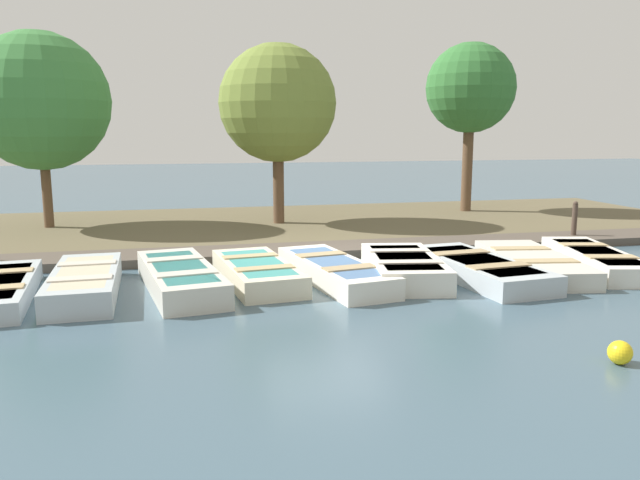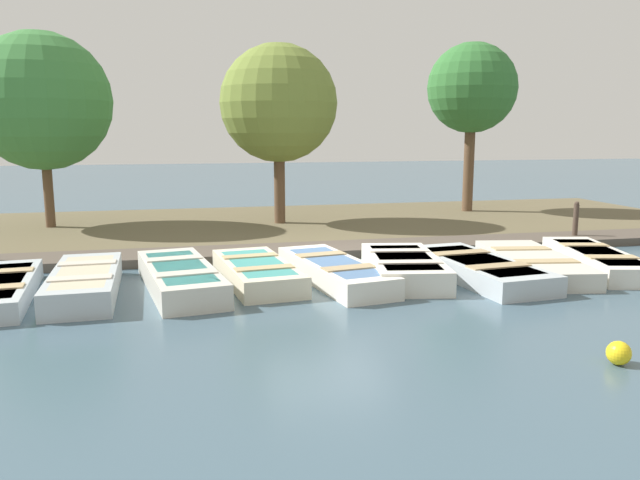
# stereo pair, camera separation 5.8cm
# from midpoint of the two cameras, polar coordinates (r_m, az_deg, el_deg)

# --- Properties ---
(ground_plane) EXTENTS (80.00, 80.00, 0.00)m
(ground_plane) POSITION_cam_midpoint_polar(r_m,az_deg,el_deg) (12.55, 0.45, -2.32)
(ground_plane) COLOR #425B6B
(shore_bank) EXTENTS (8.00, 24.00, 0.13)m
(shore_bank) POSITION_cam_midpoint_polar(r_m,az_deg,el_deg) (17.36, -3.40, 1.33)
(shore_bank) COLOR brown
(shore_bank) RESTS_ON ground_plane
(dock_walkway) EXTENTS (1.27, 18.16, 0.18)m
(dock_walkway) POSITION_cam_midpoint_polar(r_m,az_deg,el_deg) (13.61, -0.65, -0.96)
(dock_walkway) COLOR #51473D
(dock_walkway) RESTS_ON ground_plane
(rowboat_1) EXTENTS (3.07, 1.13, 0.44)m
(rowboat_1) POSITION_cam_midpoint_polar(r_m,az_deg,el_deg) (10.96, -20.84, -3.65)
(rowboat_1) COLOR #B2BCC1
(rowboat_1) RESTS_ON ground_plane
(rowboat_2) EXTENTS (3.40, 1.56, 0.43)m
(rowboat_2) POSITION_cam_midpoint_polar(r_m,az_deg,el_deg) (10.90, -12.81, -3.33)
(rowboat_2) COLOR beige
(rowboat_2) RESTS_ON ground_plane
(rowboat_3) EXTENTS (2.96, 1.42, 0.39)m
(rowboat_3) POSITION_cam_midpoint_polar(r_m,az_deg,el_deg) (11.16, -5.91, -2.91)
(rowboat_3) COLOR beige
(rowboat_3) RESTS_ON ground_plane
(rowboat_4) EXTENTS (3.41, 1.54, 0.40)m
(rowboat_4) POSITION_cam_midpoint_polar(r_m,az_deg,el_deg) (11.19, 1.18, -2.83)
(rowboat_4) COLOR silver
(rowboat_4) RESTS_ON ground_plane
(rowboat_5) EXTENTS (2.94, 1.68, 0.44)m
(rowboat_5) POSITION_cam_midpoint_polar(r_m,az_deg,el_deg) (11.47, 7.50, -2.47)
(rowboat_5) COLOR silver
(rowboat_5) RESTS_ON ground_plane
(rowboat_6) EXTENTS (3.40, 1.54, 0.38)m
(rowboat_6) POSITION_cam_midpoint_polar(r_m,az_deg,el_deg) (11.78, 14.11, -2.51)
(rowboat_6) COLOR #B2BCC1
(rowboat_6) RESTS_ON ground_plane
(rowboat_7) EXTENTS (3.41, 1.74, 0.36)m
(rowboat_7) POSITION_cam_midpoint_polar(r_m,az_deg,el_deg) (12.60, 18.70, -1.99)
(rowboat_7) COLOR beige
(rowboat_7) RESTS_ON ground_plane
(rowboat_8) EXTENTS (3.44, 1.71, 0.38)m
(rowboat_8) POSITION_cam_midpoint_polar(r_m,az_deg,el_deg) (13.35, 23.79, -1.61)
(rowboat_8) COLOR silver
(rowboat_8) RESTS_ON ground_plane
(mooring_post_far) EXTENTS (0.12, 0.12, 1.00)m
(mooring_post_far) POSITION_cam_midpoint_polar(r_m,az_deg,el_deg) (16.21, 22.14, 1.56)
(mooring_post_far) COLOR #47382D
(mooring_post_far) RESTS_ON ground_plane
(buoy) EXTENTS (0.28, 0.28, 0.28)m
(buoy) POSITION_cam_midpoint_polar(r_m,az_deg,el_deg) (8.11, 25.56, -9.27)
(buoy) COLOR yellow
(buoy) RESTS_ON ground_plane
(park_tree_far_left) EXTENTS (3.56, 3.56, 5.20)m
(park_tree_far_left) POSITION_cam_midpoint_polar(r_m,az_deg,el_deg) (18.00, -24.31, 11.47)
(park_tree_far_left) COLOR brown
(park_tree_far_left) RESTS_ON ground_plane
(park_tree_left) EXTENTS (3.18, 3.18, 4.99)m
(park_tree_left) POSITION_cam_midpoint_polar(r_m,az_deg,el_deg) (17.30, -4.00, 12.32)
(park_tree_left) COLOR brown
(park_tree_left) RESTS_ON ground_plane
(park_tree_center) EXTENTS (2.78, 2.78, 5.37)m
(park_tree_center) POSITION_cam_midpoint_polar(r_m,az_deg,el_deg) (20.47, 13.50, 13.27)
(park_tree_center) COLOR brown
(park_tree_center) RESTS_ON ground_plane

